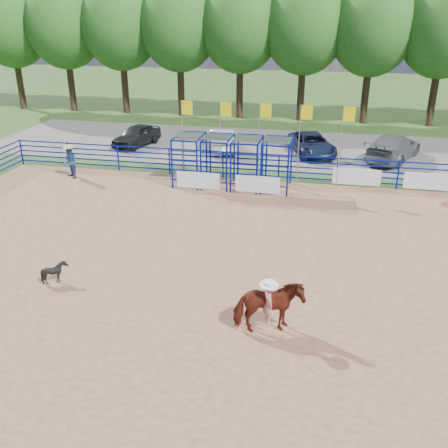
{
  "coord_description": "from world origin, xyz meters",
  "views": [
    {
      "loc": [
        2.37,
        -15.22,
        8.55
      ],
      "look_at": [
        -1.05,
        1.0,
        1.3
      ],
      "focal_mm": 40.0,
      "sensor_mm": 36.0,
      "label": 1
    }
  ],
  "objects_px": {
    "car_b": "(221,139)",
    "calf": "(55,272)",
    "horse_and_rider": "(268,305)",
    "car_c": "(312,144)",
    "spectator_cowboy": "(70,162)",
    "car_d": "(393,147)",
    "car_a": "(137,135)"
  },
  "relations": [
    {
      "from": "spectator_cowboy",
      "to": "car_d",
      "type": "xyz_separation_m",
      "value": [
        17.28,
        7.26,
        -0.13
      ]
    },
    {
      "from": "car_c",
      "to": "car_d",
      "type": "height_order",
      "value": "car_d"
    },
    {
      "from": "car_c",
      "to": "car_d",
      "type": "xyz_separation_m",
      "value": [
        4.82,
        -0.2,
        0.11
      ]
    },
    {
      "from": "car_a",
      "to": "calf",
      "type": "bearing_deg",
      "value": -62.65
    },
    {
      "from": "spectator_cowboy",
      "to": "car_c",
      "type": "relative_size",
      "value": 0.38
    },
    {
      "from": "spectator_cowboy",
      "to": "car_c",
      "type": "distance_m",
      "value": 14.52
    },
    {
      "from": "car_b",
      "to": "car_d",
      "type": "xyz_separation_m",
      "value": [
        10.61,
        -0.01,
        0.06
      ]
    },
    {
      "from": "calf",
      "to": "horse_and_rider",
      "type": "bearing_deg",
      "value": -89.11
    },
    {
      "from": "calf",
      "to": "spectator_cowboy",
      "type": "distance_m",
      "value": 11.48
    },
    {
      "from": "horse_and_rider",
      "to": "car_c",
      "type": "xyz_separation_m",
      "value": [
        0.31,
        19.13,
        -0.22
      ]
    },
    {
      "from": "car_d",
      "to": "car_a",
      "type": "bearing_deg",
      "value": 23.82
    },
    {
      "from": "horse_and_rider",
      "to": "calf",
      "type": "relative_size",
      "value": 2.86
    },
    {
      "from": "car_c",
      "to": "car_d",
      "type": "bearing_deg",
      "value": -21.3
    },
    {
      "from": "car_b",
      "to": "calf",
      "type": "bearing_deg",
      "value": 65.26
    },
    {
      "from": "calf",
      "to": "car_c",
      "type": "height_order",
      "value": "car_c"
    },
    {
      "from": "horse_and_rider",
      "to": "car_d",
      "type": "bearing_deg",
      "value": 74.84
    },
    {
      "from": "calf",
      "to": "car_c",
      "type": "relative_size",
      "value": 0.17
    },
    {
      "from": "horse_and_rider",
      "to": "car_a",
      "type": "relative_size",
      "value": 0.56
    },
    {
      "from": "calf",
      "to": "car_d",
      "type": "xyz_separation_m",
      "value": [
        12.44,
        17.66,
        0.36
      ]
    },
    {
      "from": "calf",
      "to": "car_b",
      "type": "distance_m",
      "value": 17.76
    },
    {
      "from": "car_c",
      "to": "spectator_cowboy",
      "type": "bearing_deg",
      "value": -168.07
    },
    {
      "from": "car_a",
      "to": "car_c",
      "type": "relative_size",
      "value": 0.85
    },
    {
      "from": "car_d",
      "to": "calf",
      "type": "bearing_deg",
      "value": 78.53
    },
    {
      "from": "horse_and_rider",
      "to": "calf",
      "type": "distance_m",
      "value": 7.44
    },
    {
      "from": "car_b",
      "to": "car_c",
      "type": "relative_size",
      "value": 0.92
    },
    {
      "from": "horse_and_rider",
      "to": "spectator_cowboy",
      "type": "relative_size",
      "value": 1.27
    },
    {
      "from": "horse_and_rider",
      "to": "car_a",
      "type": "height_order",
      "value": "horse_and_rider"
    },
    {
      "from": "horse_and_rider",
      "to": "spectator_cowboy",
      "type": "height_order",
      "value": "horse_and_rider"
    },
    {
      "from": "car_a",
      "to": "car_d",
      "type": "xyz_separation_m",
      "value": [
        16.31,
        0.03,
        0.08
      ]
    },
    {
      "from": "horse_and_rider",
      "to": "car_b",
      "type": "height_order",
      "value": "horse_and_rider"
    },
    {
      "from": "horse_and_rider",
      "to": "spectator_cowboy",
      "type": "xyz_separation_m",
      "value": [
        -12.15,
        11.68,
        0.02
      ]
    },
    {
      "from": "car_c",
      "to": "car_d",
      "type": "distance_m",
      "value": 4.83
    }
  ]
}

